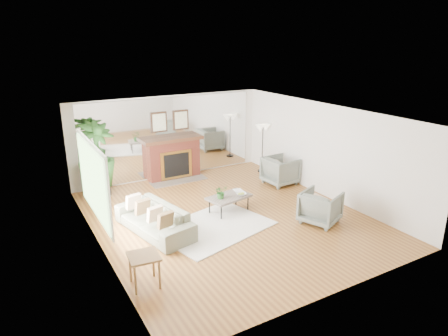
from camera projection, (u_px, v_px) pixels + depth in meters
ground at (228, 217)px, 9.61m from camera, size 7.00×7.00×0.00m
wall_left at (96, 191)px, 7.81m from camera, size 0.02×7.00×2.50m
wall_right at (325, 151)px, 10.64m from camera, size 0.02×7.00×2.50m
wall_back at (170, 137)px, 12.10m from camera, size 6.00×0.02×2.50m
mirror_panel at (170, 137)px, 12.09m from camera, size 5.40×0.04×2.40m
window_panel at (93, 180)px, 8.12m from camera, size 0.04×2.40×1.50m
fireplace at (174, 157)px, 12.10m from camera, size 1.85×0.83×2.05m
area_rug at (214, 227)px, 9.08m from camera, size 2.83×2.32×0.03m
coffee_table at (229, 197)px, 9.78m from camera, size 1.16×0.81×0.42m
sofa at (154, 219)px, 8.79m from camera, size 1.24×2.23×0.61m
armchair_back at (280, 170)px, 11.71m from camera, size 0.95×0.92×0.81m
armchair_front at (320, 207)px, 9.24m from camera, size 1.09×1.07×0.76m
side_table at (144, 260)px, 6.82m from camera, size 0.56×0.56×0.59m
potted_ficus at (96, 157)px, 10.57m from camera, size 1.22×1.22×2.05m
floor_lamp at (263, 132)px, 12.49m from camera, size 0.50×0.28×1.54m
tabletop_plant at (221, 192)px, 9.58m from camera, size 0.30×0.26×0.33m
fruit_bowl at (241, 194)px, 9.81m from camera, size 0.31×0.31×0.06m
book at (235, 191)px, 10.05m from camera, size 0.25×0.31×0.02m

